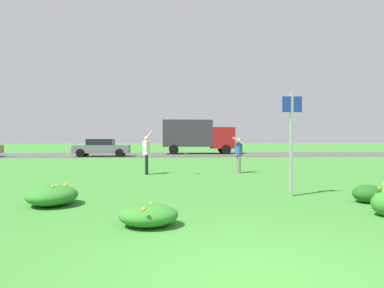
{
  "coord_description": "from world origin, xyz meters",
  "views": [
    {
      "loc": [
        -1.06,
        -3.77,
        1.7
      ],
      "look_at": [
        -0.13,
        9.0,
        1.38
      ],
      "focal_mm": 30.8,
      "sensor_mm": 36.0,
      "label": 1
    }
  ],
  "objects": [
    {
      "name": "highway_strip",
      "position": [
        0.0,
        25.72,
        0.0
      ],
      "size": [
        120.0,
        7.45,
        0.01
      ],
      "primitive_type": "cube",
      "color": "#424244",
      "rests_on": "ground"
    },
    {
      "name": "car_gray_center_left",
      "position": [
        -6.56,
        24.05,
        0.74
      ],
      "size": [
        4.5,
        2.0,
        1.45
      ],
      "color": "slate",
      "rests_on": "ground"
    },
    {
      "name": "box_truck_red",
      "position": [
        1.66,
        27.4,
        1.8
      ],
      "size": [
        6.7,
        2.46,
        3.2
      ],
      "color": "maroon",
      "rests_on": "ground"
    },
    {
      "name": "daylily_clump_near_camera",
      "position": [
        -3.89,
        4.48,
        0.24
      ],
      "size": [
        1.21,
        1.28,
        0.52
      ],
      "color": "#2D7526",
      "rests_on": "ground"
    },
    {
      "name": "person_catcher_blue_shirt",
      "position": [
        2.17,
        11.08,
        0.95
      ],
      "size": [
        0.51,
        0.5,
        1.66
      ],
      "color": "#2D4C9E",
      "rests_on": "ground"
    },
    {
      "name": "ground_plane",
      "position": [
        0.0,
        12.86,
        0.0
      ],
      "size": [
        120.0,
        120.0,
        0.0
      ],
      "primitive_type": "plane",
      "color": "#387A2D"
    },
    {
      "name": "person_thrower_white_shirt",
      "position": [
        -2.0,
        10.85,
        1.02
      ],
      "size": [
        0.44,
        0.5,
        1.92
      ],
      "color": "silver",
      "rests_on": "ground"
    },
    {
      "name": "frisbee_red",
      "position": [
        -0.25,
        10.66,
        0.92
      ],
      "size": [
        0.25,
        0.25,
        0.08
      ],
      "color": "red"
    },
    {
      "name": "sign_post_near_path",
      "position": [
        2.41,
        5.24,
        1.76
      ],
      "size": [
        0.56,
        0.1,
        2.93
      ],
      "color": "#93969B",
      "rests_on": "ground"
    },
    {
      "name": "daylily_clump_front_left",
      "position": [
        -1.42,
        2.44,
        0.21
      ],
      "size": [
        1.12,
        0.97,
        0.46
      ],
      "color": "#2D7526",
      "rests_on": "ground"
    },
    {
      "name": "daylily_clump_mid_right",
      "position": [
        4.02,
        4.21,
        0.23
      ],
      "size": [
        0.79,
        0.66,
        0.52
      ],
      "color": "#1E5619",
      "rests_on": "ground"
    },
    {
      "name": "highway_center_stripe",
      "position": [
        0.0,
        25.72,
        0.01
      ],
      "size": [
        120.0,
        0.16,
        0.0
      ],
      "primitive_type": "cube",
      "color": "yellow",
      "rests_on": "ground"
    }
  ]
}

